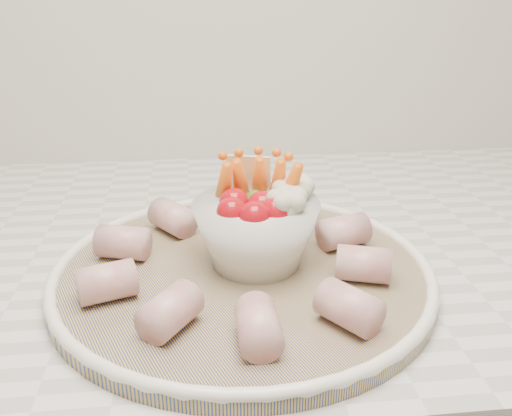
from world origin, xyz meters
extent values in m
cube|color=silver|center=(0.00, 1.45, 0.90)|extent=(2.04, 0.62, 0.04)
cylinder|color=navy|center=(0.11, 1.34, 0.93)|extent=(0.49, 0.49, 0.01)
torus|color=white|center=(0.11, 1.34, 0.94)|extent=(0.38, 0.38, 0.01)
sphere|color=#AB0B14|center=(0.10, 1.33, 1.00)|extent=(0.03, 0.03, 0.03)
sphere|color=#AB0B14|center=(0.12, 1.32, 1.00)|extent=(0.03, 0.03, 0.03)
sphere|color=#AB0B14|center=(0.14, 1.33, 1.00)|extent=(0.03, 0.03, 0.03)
sphere|color=#AB0B14|center=(0.10, 1.36, 1.00)|extent=(0.03, 0.03, 0.03)
sphere|color=#AB0B14|center=(0.13, 1.35, 1.00)|extent=(0.03, 0.03, 0.03)
sphere|color=#4F7025|center=(0.13, 1.37, 1.00)|extent=(0.02, 0.02, 0.02)
cone|color=orange|center=(0.11, 1.38, 1.01)|extent=(0.03, 0.05, 0.07)
cone|color=orange|center=(0.13, 1.39, 1.01)|extent=(0.03, 0.05, 0.07)
cone|color=orange|center=(0.15, 1.38, 1.01)|extent=(0.02, 0.05, 0.07)
cone|color=orange|center=(0.10, 1.37, 1.01)|extent=(0.03, 0.05, 0.07)
cone|color=orange|center=(0.16, 1.36, 1.01)|extent=(0.04, 0.05, 0.07)
sphere|color=beige|center=(0.16, 1.35, 1.00)|extent=(0.03, 0.03, 0.03)
sphere|color=beige|center=(0.15, 1.33, 1.00)|extent=(0.03, 0.03, 0.03)
sphere|color=beige|center=(0.17, 1.37, 1.00)|extent=(0.03, 0.03, 0.03)
cube|color=beige|center=(0.12, 1.40, 1.01)|extent=(0.05, 0.02, 0.05)
cylinder|color=#B7535E|center=(0.22, 1.38, 0.95)|extent=(0.06, 0.05, 0.03)
cylinder|color=#B7535E|center=(0.18, 1.44, 0.95)|extent=(0.06, 0.06, 0.03)
cylinder|color=#B7535E|center=(0.11, 1.47, 0.95)|extent=(0.04, 0.05, 0.03)
cylinder|color=#B7535E|center=(0.04, 1.44, 0.95)|extent=(0.06, 0.06, 0.03)
cylinder|color=#B7535E|center=(-0.01, 1.38, 0.95)|extent=(0.06, 0.05, 0.03)
cylinder|color=#B7535E|center=(-0.02, 1.30, 0.95)|extent=(0.06, 0.05, 0.03)
cylinder|color=#B7535E|center=(0.04, 1.24, 0.95)|extent=(0.06, 0.06, 0.03)
cylinder|color=#B7535E|center=(0.11, 1.22, 0.95)|extent=(0.04, 0.05, 0.03)
cylinder|color=#B7535E|center=(0.19, 1.23, 0.95)|extent=(0.06, 0.06, 0.03)
cylinder|color=#B7535E|center=(0.22, 1.31, 0.95)|extent=(0.06, 0.05, 0.03)
camera|label=1|loc=(0.07, 0.84, 1.21)|focal=40.00mm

